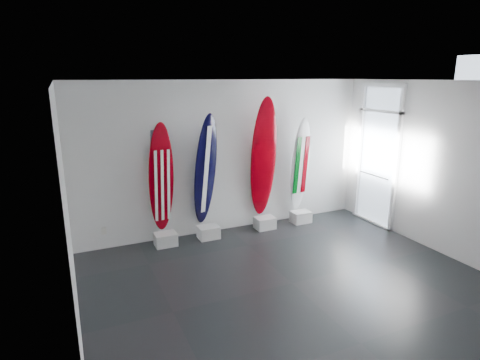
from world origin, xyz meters
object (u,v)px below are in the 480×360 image
surfboard_navy (205,171)px  surfboard_swiss (264,158)px  surfboard_italy (300,165)px  surfboard_usa (161,178)px

surfboard_navy → surfboard_swiss: bearing=-18.6°
surfboard_swiss → surfboard_italy: bearing=1.5°
surfboard_navy → surfboard_swiss: surfboard_swiss is taller
surfboard_usa → surfboard_italy: (2.96, 0.00, -0.02)m
surfboard_swiss → surfboard_italy: 0.90m
surfboard_usa → surfboard_swiss: 2.09m
surfboard_italy → surfboard_swiss: bearing=173.7°
surfboard_navy → surfboard_swiss: 1.24m
surfboard_navy → surfboard_usa: bearing=161.4°
surfboard_usa → surfboard_swiss: bearing=-4.0°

